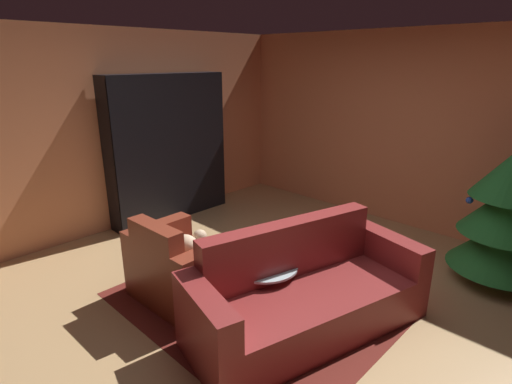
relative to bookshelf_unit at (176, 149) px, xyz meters
name	(u,v)px	position (x,y,z in m)	size (l,w,h in m)	color
ground_plane	(277,302)	(2.54, -0.71, -0.98)	(6.60, 6.60, 0.00)	tan
wall_back	(415,132)	(2.54, 1.97, 0.30)	(5.62, 0.06, 2.56)	#D67F53
wall_left	(118,132)	(-0.24, -0.71, 0.30)	(0.06, 5.43, 2.56)	#D67F53
area_rug	(257,301)	(2.40, -0.85, -0.98)	(2.42, 1.99, 0.01)	maroon
bookshelf_unit	(176,149)	(0.00, 0.00, 0.00)	(0.32, 1.76, 2.00)	black
armchair_red	(182,269)	(1.85, -1.29, -0.67)	(0.97, 0.73, 0.84)	maroon
couch_red	(305,296)	(2.94, -0.82, -0.69)	(1.30, 2.18, 0.87)	maroon
coffee_table	(264,270)	(2.53, -0.90, -0.57)	(0.60, 0.60, 0.46)	black
book_stack_on_table	(266,260)	(2.53, -0.86, -0.49)	(0.17, 0.16, 0.06)	#367B42
bottle_on_table	(245,251)	(2.40, -0.99, -0.40)	(0.07, 0.07, 0.30)	navy
decorated_tree	(508,215)	(3.90, 1.14, -0.25)	(0.97, 0.97, 1.41)	brown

